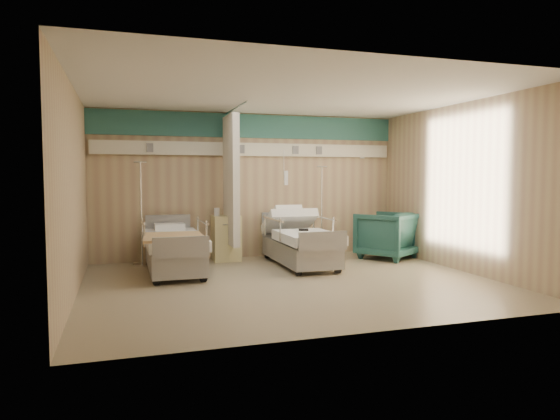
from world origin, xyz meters
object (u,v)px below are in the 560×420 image
object	(u,v)px
bed_right	(300,248)
iv_stand_right	(321,237)
bedside_cabinet	(226,238)
iv_stand_left	(142,244)
bed_left	(174,254)
visitor_armchair	(387,235)

from	to	relation	value
bed_right	iv_stand_right	world-z (taller)	iv_stand_right
bedside_cabinet	iv_stand_left	bearing A→B (deg)	-177.92
bed_right	iv_stand_left	bearing A→B (deg)	162.51
iv_stand_left	bed_left	bearing A→B (deg)	-60.38
bedside_cabinet	visitor_armchair	world-z (taller)	visitor_armchair
iv_stand_left	bedside_cabinet	bearing A→B (deg)	2.08
bedside_cabinet	visitor_armchair	distance (m)	3.08
visitor_armchair	iv_stand_left	bearing A→B (deg)	-40.60
bedside_cabinet	visitor_armchair	xyz separation A→B (m)	(3.00, -0.71, 0.02)
iv_stand_right	iv_stand_left	size ratio (longest dim) A/B	0.97
bed_right	bedside_cabinet	bearing A→B (deg)	141.95
bed_left	bedside_cabinet	world-z (taller)	bedside_cabinet
bedside_cabinet	bed_left	bearing A→B (deg)	-139.40
visitor_armchair	iv_stand_left	xyz separation A→B (m)	(-4.53, 0.65, -0.07)
visitor_armchair	iv_stand_right	bearing A→B (deg)	-67.32
bedside_cabinet	iv_stand_left	world-z (taller)	iv_stand_left
bedside_cabinet	iv_stand_left	xyz separation A→B (m)	(-1.53, -0.06, -0.05)
bedside_cabinet	visitor_armchair	bearing A→B (deg)	-13.23
bed_right	iv_stand_right	bearing A→B (deg)	49.54
iv_stand_right	visitor_armchair	bearing A→B (deg)	-34.88
bed_right	bedside_cabinet	size ratio (longest dim) A/B	2.54
bed_left	iv_stand_left	distance (m)	0.97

